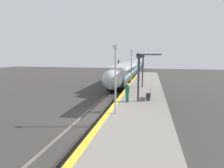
# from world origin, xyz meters

# --- Properties ---
(ground_plane) EXTENTS (120.00, 120.00, 0.00)m
(ground_plane) POSITION_xyz_m (0.00, 0.00, 0.00)
(ground_plane) COLOR #383533
(rail_left) EXTENTS (0.08, 90.00, 0.15)m
(rail_left) POSITION_xyz_m (-0.72, 0.00, 0.07)
(rail_left) COLOR slate
(rail_left) RESTS_ON ground_plane
(rail_right) EXTENTS (0.08, 90.00, 0.15)m
(rail_right) POSITION_xyz_m (0.72, 0.00, 0.07)
(rail_right) COLOR slate
(rail_right) RESTS_ON ground_plane
(train) EXTENTS (2.85, 68.00, 3.67)m
(train) POSITION_xyz_m (0.00, 40.86, 2.10)
(train) COLOR black
(train) RESTS_ON ground_plane
(platform_right) EXTENTS (4.77, 64.00, 1.03)m
(platform_right) POSITION_xyz_m (4.11, 0.00, 0.51)
(platform_right) COLOR gray
(platform_right) RESTS_ON ground_plane
(platform_bench) EXTENTS (0.44, 1.74, 0.89)m
(platform_bench) POSITION_xyz_m (4.88, 3.34, 1.50)
(platform_bench) COLOR #2D333D
(platform_bench) RESTS_ON platform_right
(person_waiting) EXTENTS (0.36, 0.23, 1.79)m
(person_waiting) POSITION_xyz_m (2.91, 1.80, 1.96)
(person_waiting) COLOR #1E604C
(person_waiting) RESTS_ON platform_right
(railway_signal) EXTENTS (0.28, 0.28, 4.35)m
(railway_signal) POSITION_xyz_m (-2.60, 26.73, 2.66)
(railway_signal) COLOR #59595E
(railway_signal) RESTS_ON ground_plane
(lamppost_near) EXTENTS (0.36, 0.20, 5.02)m
(lamppost_near) POSITION_xyz_m (2.49, -1.66, 3.91)
(lamppost_near) COLOR #9E9EA3
(lamppost_near) RESTS_ON platform_right
(lamppost_mid) EXTENTS (0.36, 0.20, 5.02)m
(lamppost_mid) POSITION_xyz_m (2.49, 8.61, 3.91)
(lamppost_mid) COLOR #9E9EA3
(lamppost_mid) RESTS_ON platform_right
(lamppost_far) EXTENTS (0.36, 0.20, 5.02)m
(lamppost_far) POSITION_xyz_m (2.49, 18.89, 3.91)
(lamppost_far) COLOR #9E9EA3
(lamppost_far) RESTS_ON platform_right
(lamppost_farthest) EXTENTS (0.36, 0.20, 5.02)m
(lamppost_farthest) POSITION_xyz_m (2.49, 29.16, 3.91)
(lamppost_farthest) COLOR #9E9EA3
(lamppost_farthest) RESTS_ON platform_right
(station_canopy) EXTENTS (2.02, 10.78, 4.44)m
(station_canopy) POSITION_xyz_m (4.44, 6.21, 5.14)
(station_canopy) COLOR #333842
(station_canopy) RESTS_ON platform_right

